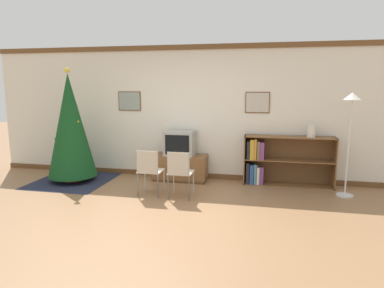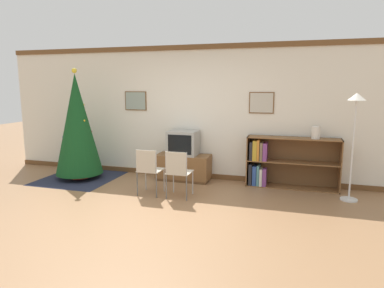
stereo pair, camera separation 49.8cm
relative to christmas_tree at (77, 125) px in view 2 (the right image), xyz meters
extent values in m
plane|color=#936B47|center=(2.25, -1.43, -1.12)|extent=(24.00, 24.00, 0.00)
cube|color=silver|center=(2.25, 0.80, 0.23)|extent=(8.65, 0.08, 2.70)
cube|color=brown|center=(2.25, 0.75, 1.53)|extent=(8.65, 0.03, 0.10)
cube|color=brown|center=(2.25, 0.75, -1.07)|extent=(8.65, 0.03, 0.10)
cube|color=brown|center=(0.95, 0.75, 0.46)|extent=(0.49, 0.02, 0.40)
cube|color=gray|center=(0.95, 0.74, 0.46)|extent=(0.45, 0.01, 0.36)
cube|color=brown|center=(3.59, 0.75, 0.46)|extent=(0.47, 0.02, 0.41)
cube|color=#BCB7A8|center=(3.59, 0.74, 0.46)|extent=(0.43, 0.01, 0.37)
cube|color=#23283D|center=(0.00, 0.00, -1.11)|extent=(1.46, 1.58, 0.01)
cylinder|color=maroon|center=(0.00, 0.00, -1.06)|extent=(0.36, 0.36, 0.10)
cone|color=#14471E|center=(0.00, 0.00, 0.01)|extent=(0.94, 0.94, 2.03)
sphere|color=yellow|center=(0.00, 0.00, 1.07)|extent=(0.10, 0.10, 0.10)
sphere|color=gold|center=(0.20, -0.05, 0.09)|extent=(0.04, 0.04, 0.04)
sphere|color=#1E4CB2|center=(-0.21, 0.14, -0.09)|extent=(0.06, 0.06, 0.06)
sphere|color=red|center=(0.19, 0.19, -0.16)|extent=(0.04, 0.04, 0.04)
sphere|color=#1E4CB2|center=(-0.27, -0.10, -0.26)|extent=(0.06, 0.06, 0.06)
sphere|color=gold|center=(0.08, 0.12, 0.39)|extent=(0.05, 0.05, 0.05)
cube|color=brown|center=(2.10, 0.49, -1.09)|extent=(1.04, 0.46, 0.05)
cube|color=brown|center=(2.10, 0.49, -0.83)|extent=(1.08, 0.48, 0.47)
cube|color=#9E9E99|center=(2.10, 0.49, -0.35)|extent=(0.58, 0.46, 0.49)
cube|color=black|center=(2.10, 0.26, -0.35)|extent=(0.48, 0.01, 0.38)
cube|color=#BCB29E|center=(1.83, -0.53, -0.68)|extent=(0.40, 0.40, 0.02)
cube|color=#BCB29E|center=(1.83, -0.73, -0.49)|extent=(0.35, 0.01, 0.38)
cylinder|color=#B2B2B2|center=(1.65, -0.35, -0.90)|extent=(0.02, 0.02, 0.42)
cylinder|color=#B2B2B2|center=(2.01, -0.35, -0.90)|extent=(0.02, 0.02, 0.42)
cylinder|color=#B2B2B2|center=(1.65, -0.71, -0.90)|extent=(0.02, 0.02, 0.42)
cylinder|color=#B2B2B2|center=(2.01, -0.71, -0.90)|extent=(0.02, 0.02, 0.42)
cylinder|color=#B2B2B2|center=(1.65, -0.71, -0.71)|extent=(0.02, 0.02, 0.82)
cylinder|color=#B2B2B2|center=(2.01, -0.71, -0.71)|extent=(0.02, 0.02, 0.82)
cube|color=#BCB29E|center=(2.37, -0.53, -0.68)|extent=(0.40, 0.40, 0.02)
cube|color=#BCB29E|center=(2.37, -0.73, -0.49)|extent=(0.35, 0.01, 0.38)
cylinder|color=#B2B2B2|center=(2.19, -0.35, -0.90)|extent=(0.02, 0.02, 0.42)
cylinder|color=#B2B2B2|center=(2.55, -0.35, -0.90)|extent=(0.02, 0.02, 0.42)
cylinder|color=#B2B2B2|center=(2.19, -0.71, -0.90)|extent=(0.02, 0.02, 0.42)
cylinder|color=#B2B2B2|center=(2.55, -0.71, -0.90)|extent=(0.02, 0.02, 0.42)
cylinder|color=#B2B2B2|center=(2.19, -0.71, -0.71)|extent=(0.02, 0.02, 0.82)
cylinder|color=#B2B2B2|center=(2.55, -0.71, -0.71)|extent=(0.02, 0.02, 0.82)
cube|color=brown|center=(3.39, 0.56, -0.64)|extent=(0.02, 0.36, 0.95)
cube|color=brown|center=(5.04, 0.56, -0.64)|extent=(0.02, 0.36, 0.95)
cube|color=brown|center=(4.22, 0.56, -0.17)|extent=(1.68, 0.36, 0.02)
cube|color=brown|center=(4.22, 0.56, -1.11)|extent=(1.68, 0.36, 0.02)
cube|color=brown|center=(4.22, 0.56, -0.62)|extent=(1.64, 0.36, 0.02)
cube|color=brown|center=(4.22, 0.74, -0.64)|extent=(1.68, 0.01, 0.95)
cube|color=#232328|center=(3.46, 0.50, -0.90)|extent=(0.06, 0.23, 0.41)
cube|color=#2D4C93|center=(3.54, 0.54, -0.91)|extent=(0.07, 0.30, 0.37)
cube|color=teal|center=(3.60, 0.53, -0.91)|extent=(0.05, 0.29, 0.39)
cube|color=silver|center=(3.66, 0.52, -0.94)|extent=(0.05, 0.26, 0.33)
cube|color=#7A3D7F|center=(3.72, 0.49, -0.93)|extent=(0.07, 0.21, 0.33)
cube|color=#232328|center=(3.46, 0.53, -0.44)|extent=(0.05, 0.28, 0.35)
cube|color=gold|center=(3.53, 0.51, -0.42)|extent=(0.08, 0.24, 0.38)
cube|color=orange|center=(3.59, 0.53, -0.42)|extent=(0.04, 0.28, 0.39)
cube|color=#756047|center=(3.65, 0.54, -0.44)|extent=(0.05, 0.30, 0.35)
cube|color=#7A3D7F|center=(3.72, 0.54, -0.45)|extent=(0.07, 0.30, 0.33)
cylinder|color=silver|center=(4.59, 0.54, -0.06)|extent=(0.15, 0.15, 0.22)
torus|color=silver|center=(4.59, 0.54, 0.05)|extent=(0.13, 0.13, 0.03)
cylinder|color=silver|center=(5.15, 0.09, -1.10)|extent=(0.28, 0.28, 0.03)
cylinder|color=silver|center=(5.15, 0.09, -0.27)|extent=(0.03, 0.03, 1.64)
cone|color=white|center=(5.15, 0.09, 0.61)|extent=(0.28, 0.28, 0.12)
camera|label=1|loc=(3.73, -6.05, 0.78)|focal=32.00mm
camera|label=2|loc=(4.21, -5.93, 0.78)|focal=32.00mm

